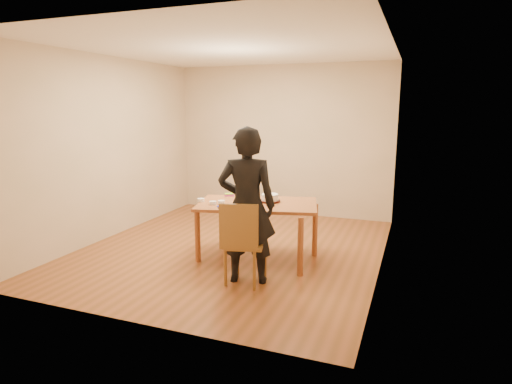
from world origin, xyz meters
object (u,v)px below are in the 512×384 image
(dining_table, at_px, (257,204))
(cake, at_px, (270,198))
(dining_chair, at_px, (246,244))
(person, at_px, (247,206))
(cake_plate, at_px, (270,201))

(dining_table, xyz_separation_m, cake, (0.13, 0.12, 0.07))
(dining_chair, distance_m, cake, 0.97)
(dining_table, height_order, person, person)
(cake_plate, height_order, person, person)
(dining_table, bearing_deg, dining_chair, -93.08)
(dining_table, distance_m, cake, 0.19)
(dining_table, xyz_separation_m, person, (0.15, -0.73, 0.15))
(dining_table, xyz_separation_m, dining_chair, (0.15, -0.78, -0.28))
(dining_chair, height_order, cake_plate, cake_plate)
(dining_chair, relative_size, cake, 1.84)
(dining_table, distance_m, dining_chair, 0.84)
(dining_table, height_order, dining_chair, dining_table)
(cake_plate, relative_size, person, 0.15)
(dining_table, relative_size, cake_plate, 5.60)
(person, bearing_deg, cake, -104.77)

